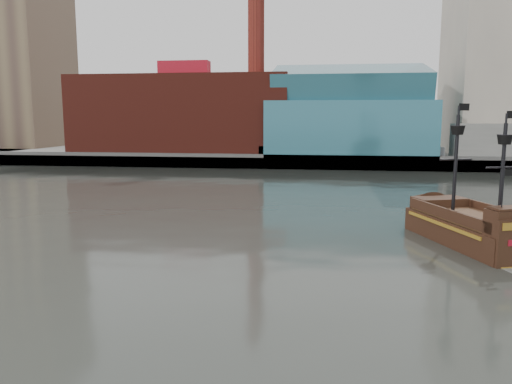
# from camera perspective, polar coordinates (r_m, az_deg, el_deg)

# --- Properties ---
(ground) EXTENTS (400.00, 400.00, 0.00)m
(ground) POSITION_cam_1_polar(r_m,az_deg,el_deg) (27.72, -5.12, -10.86)
(ground) COLOR #242722
(ground) RESTS_ON ground
(promenade_far) EXTENTS (220.00, 60.00, 2.00)m
(promenade_far) POSITION_cam_1_polar(r_m,az_deg,el_deg) (117.87, 5.11, 4.58)
(promenade_far) COLOR slate
(promenade_far) RESTS_ON ground
(seawall) EXTENTS (220.00, 1.00, 2.60)m
(seawall) POSITION_cam_1_polar(r_m,az_deg,el_deg) (88.49, 4.11, 3.46)
(seawall) COLOR #4C4C49
(seawall) RESTS_ON ground
(skyline) EXTENTS (149.00, 45.00, 62.00)m
(skyline) POSITION_cam_1_polar(r_m,az_deg,el_deg) (111.06, 7.87, 16.47)
(skyline) COLOR brown
(skyline) RESTS_ON promenade_far
(pirate_ship) EXTENTS (8.94, 15.20, 10.92)m
(pirate_ship) POSITION_cam_1_polar(r_m,az_deg,el_deg) (39.63, 23.68, -4.11)
(pirate_ship) COLOR black
(pirate_ship) RESTS_ON ground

